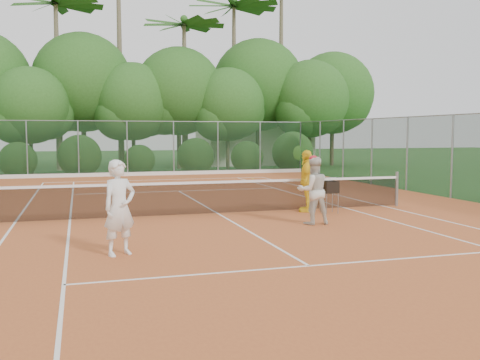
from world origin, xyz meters
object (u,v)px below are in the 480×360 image
object	(u,v)px
player_center_grp	(313,190)
player_yellow	(307,181)
ball_hopper	(330,188)
player_white	(119,208)

from	to	relation	value
player_center_grp	player_yellow	xyz separation A→B (m)	(0.75, 2.08, 0.04)
ball_hopper	player_white	bearing A→B (deg)	-142.30
player_yellow	ball_hopper	bearing A→B (deg)	76.53
player_white	player_center_grp	xyz separation A→B (m)	(5.01, 2.16, -0.04)
player_yellow	ball_hopper	xyz separation A→B (m)	(0.52, -0.47, -0.17)
player_yellow	player_white	bearing A→B (deg)	-25.27
player_white	player_center_grp	bearing A→B (deg)	-3.22
player_yellow	ball_hopper	size ratio (longest dim) A/B	1.95
player_center_grp	player_yellow	size ratio (longest dim) A/B	0.96
player_yellow	player_center_grp	bearing A→B (deg)	8.55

